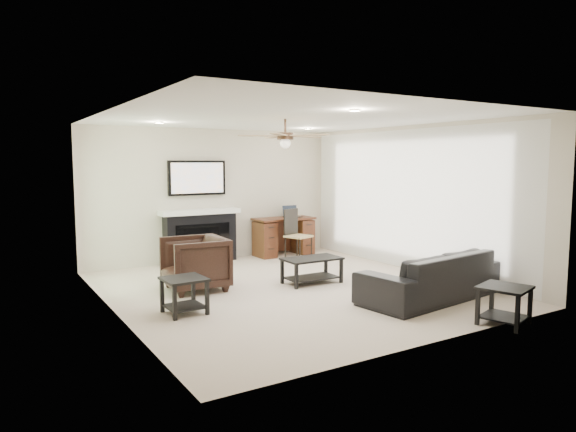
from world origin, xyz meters
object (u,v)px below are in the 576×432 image
sofa (431,275)px  coffee_table (312,270)px  fireplace_unit (200,212)px  desk (284,236)px  armchair (195,263)px

sofa → coffee_table: size_ratio=2.48×
fireplace_unit → desk: 1.82m
armchair → fireplace_unit: size_ratio=0.46×
sofa → fireplace_unit: fireplace_unit is taller
sofa → armchair: (-2.60, 2.15, 0.07)m
desk → sofa: bearing=-89.8°
armchair → desk: armchair is taller
coffee_table → armchair: bearing=163.1°
sofa → fireplace_unit: bearing=-73.9°
coffee_table → fireplace_unit: 2.72m
armchair → desk: (2.58, 1.76, -0.02)m
armchair → coffee_table: armchair is taller
coffee_table → fireplace_unit: (-0.84, 2.48, 0.75)m
coffee_table → desk: 2.48m
desk → armchair: bearing=-145.7°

